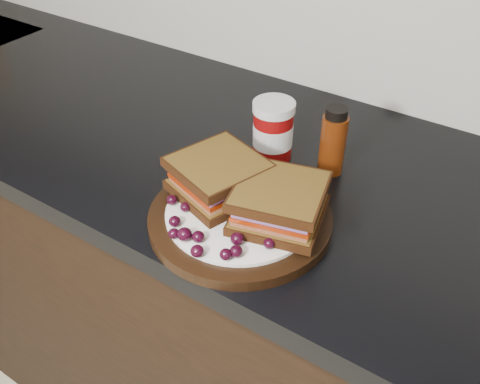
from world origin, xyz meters
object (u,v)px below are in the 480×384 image
(oil_bottle, at_px, (333,141))
(sandwich_left, at_px, (218,177))
(plate, at_px, (240,218))
(condiment_jar, at_px, (273,130))

(oil_bottle, bearing_deg, sandwich_left, -120.50)
(plate, xyz_separation_m, oil_bottle, (0.05, 0.20, 0.05))
(plate, xyz_separation_m, sandwich_left, (-0.05, 0.02, 0.04))
(condiment_jar, distance_m, oil_bottle, 0.11)
(plate, bearing_deg, condiment_jar, 106.09)
(sandwich_left, relative_size, oil_bottle, 1.05)
(condiment_jar, xyz_separation_m, oil_bottle, (0.11, 0.02, 0.01))
(plate, xyz_separation_m, condiment_jar, (-0.05, 0.19, 0.05))
(sandwich_left, height_order, oil_bottle, oil_bottle)
(sandwich_left, xyz_separation_m, condiment_jar, (0.00, 0.16, 0.00))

